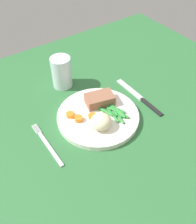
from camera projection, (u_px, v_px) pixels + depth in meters
dining_table at (89, 120)px, 75.14cm from camera, size 120.00×90.00×2.00cm
dinner_plate at (98, 116)px, 73.63cm from camera, size 23.70×23.70×1.60cm
meat_portion at (100, 99)px, 75.47cm from camera, size 9.35×7.13×2.96cm
mashed_potatoes at (101, 122)px, 68.33cm from camera, size 6.07×5.63×3.94cm
carrot_slices at (79, 116)px, 71.75cm from camera, size 7.15×6.41×1.25cm
green_beans at (113, 110)px, 73.70cm from camera, size 6.16×10.52×0.90cm
fork at (47, 144)px, 67.18cm from camera, size 1.44×16.60×0.40cm
knife at (140, 98)px, 80.34cm from camera, size 1.70×20.50×0.64cm
water_glass at (62, 74)px, 82.02cm from camera, size 6.46×6.46×10.38cm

